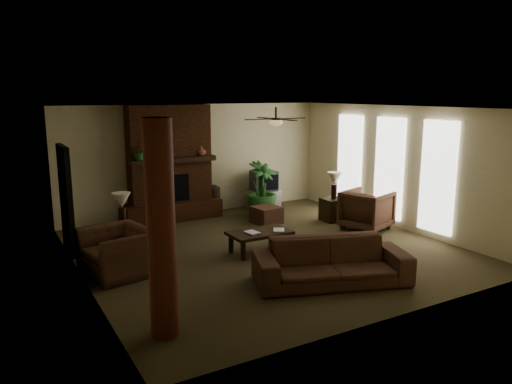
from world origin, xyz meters
TOP-DOWN VIEW (x-y plane):
  - room_shell at (0.00, 0.00)m, footprint 7.00×7.00m
  - fireplace at (-0.80, 3.22)m, footprint 2.40×0.70m
  - windows at (3.45, 0.20)m, footprint 0.08×3.65m
  - log_column at (-2.95, -2.40)m, footprint 0.36×0.36m
  - doorway at (-3.44, 1.80)m, footprint 0.10×1.00m
  - ceiling_fan at (0.40, 0.30)m, footprint 1.35×1.35m
  - sofa at (0.02, -2.06)m, footprint 2.61×1.53m
  - armchair_left at (-2.90, 0.10)m, footprint 1.01×1.34m
  - armchair_right at (2.75, 0.12)m, footprint 1.16×1.20m
  - coffee_table at (-0.21, -0.12)m, footprint 1.20×0.70m
  - ottoman at (1.04, 1.73)m, footprint 0.67×0.67m
  - tv_stand at (1.74, 3.07)m, footprint 0.87×0.53m
  - tv at (1.74, 3.03)m, footprint 0.70×0.59m
  - floor_vase at (0.32, 3.15)m, footprint 0.34×0.34m
  - floor_plant at (1.27, 2.37)m, footprint 1.18×1.57m
  - side_table_left at (-2.51, 1.18)m, footprint 0.53×0.53m
  - lamp_left at (-2.53, 1.19)m, footprint 0.44×0.44m
  - side_table_right at (2.56, 1.11)m, footprint 0.52×0.52m
  - lamp_right at (2.59, 1.11)m, footprint 0.39×0.39m
  - mantel_plant at (-1.63, 2.95)m, footprint 0.44×0.48m
  - mantel_vase at (-0.06, 3.00)m, footprint 0.24×0.25m
  - book_a at (-0.51, -0.18)m, footprint 0.22×0.06m
  - book_b at (0.05, -0.20)m, footprint 0.19×0.13m

SIDE VIEW (x-z plane):
  - ottoman at x=1.04m, z-range 0.00..0.40m
  - tv_stand at x=1.74m, z-range 0.00..0.50m
  - side_table_left at x=-2.51m, z-range 0.00..0.55m
  - side_table_right at x=2.56m, z-range 0.00..0.55m
  - coffee_table at x=-0.21m, z-range 0.16..0.59m
  - floor_plant at x=1.27m, z-range 0.00..0.78m
  - floor_vase at x=0.32m, z-range 0.05..0.82m
  - sofa at x=0.02m, z-range 0.00..0.98m
  - armchair_right at x=2.75m, z-range 0.00..1.00m
  - armchair_left at x=-2.90m, z-range 0.00..1.05m
  - book_a at x=-0.51m, z-range 0.43..0.72m
  - book_b at x=0.05m, z-range 0.43..0.72m
  - tv at x=1.74m, z-range 0.50..1.02m
  - lamp_left at x=-2.53m, z-range 0.68..1.33m
  - lamp_right at x=2.59m, z-range 0.68..1.33m
  - doorway at x=-3.44m, z-range 0.00..2.10m
  - fireplace at x=-0.80m, z-range -0.24..2.56m
  - windows at x=3.45m, z-range 0.17..2.53m
  - log_column at x=-2.95m, z-range 0.00..2.80m
  - room_shell at x=0.00m, z-range -2.10..4.90m
  - mantel_vase at x=-0.06m, z-range 1.56..1.78m
  - mantel_plant at x=-1.63m, z-range 1.56..1.89m
  - ceiling_fan at x=0.40m, z-range 2.34..2.72m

